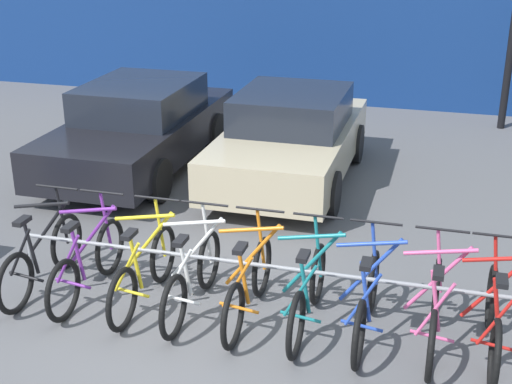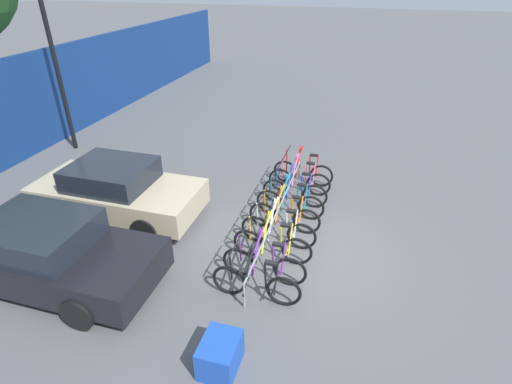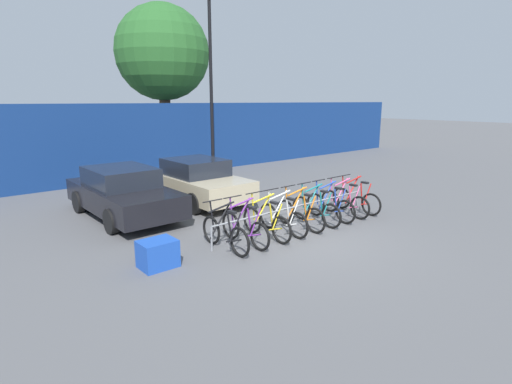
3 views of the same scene
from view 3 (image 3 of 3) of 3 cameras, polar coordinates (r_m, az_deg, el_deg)
name	(u,v)px [view 3 (image 3 of 3)]	position (r m, az deg, el deg)	size (l,w,h in m)	color
ground_plane	(298,238)	(9.66, 6.06, -6.62)	(120.00, 120.00, 0.00)	#59595B
hoarding_wall	(130,142)	(17.15, -17.58, 6.78)	(36.00, 0.16, 3.11)	navy
bike_rack	(296,208)	(10.37, 5.72, -2.33)	(5.30, 0.04, 0.57)	gray
bicycle_black	(225,234)	(8.79, -4.48, -5.96)	(0.68, 1.71, 1.05)	black
bicycle_purple	(245,229)	(9.11, -1.64, -5.24)	(0.68, 1.71, 1.05)	black
bicycle_yellow	(266,223)	(9.52, 1.46, -4.44)	(0.68, 1.71, 1.05)	black
bicycle_white	(283,219)	(9.88, 3.83, -3.82)	(0.68, 1.71, 1.05)	black
bicycle_orange	(300,214)	(10.29, 6.27, -3.17)	(0.68, 1.71, 1.05)	black
bicycle_teal	(316,210)	(10.74, 8.53, -2.56)	(0.68, 1.71, 1.05)	black
bicycle_blue	(330,206)	(11.17, 10.52, -2.02)	(0.68, 1.71, 1.05)	black
bicycle_pink	(344,203)	(11.67, 12.53, -1.48)	(0.68, 1.71, 1.05)	black
bicycle_red	(356,200)	(12.09, 14.08, -1.05)	(0.68, 1.71, 1.05)	black
car_black	(123,193)	(11.84, -18.48, -0.07)	(1.91, 4.37, 1.40)	black
car_beige	(197,181)	(12.99, -8.42, 1.57)	(1.91, 4.03, 1.40)	#C1B28E
lamp_post	(211,78)	(17.83, -6.46, 15.88)	(0.24, 0.44, 7.59)	black
cargo_crate	(158,254)	(8.18, -13.86, -8.56)	(0.70, 0.56, 0.55)	blue
tree_behind_hoarding	(162,54)	(19.93, -13.22, 18.69)	(4.31, 4.31, 7.52)	brown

